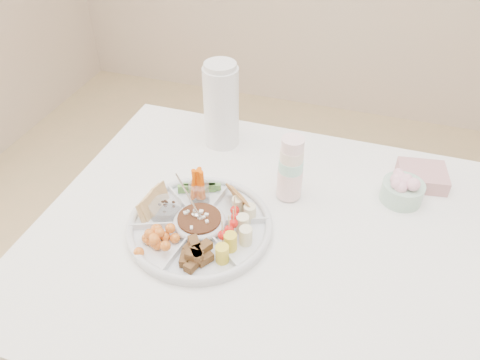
% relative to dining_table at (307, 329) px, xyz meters
% --- Properties ---
extents(dining_table, '(1.52, 1.02, 0.76)m').
position_rel_dining_table_xyz_m(dining_table, '(0.00, 0.00, 0.00)').
color(dining_table, white).
rests_on(dining_table, floor).
extents(party_tray, '(0.49, 0.49, 0.04)m').
position_rel_dining_table_xyz_m(party_tray, '(-0.32, -0.04, 0.40)').
color(party_tray, silver).
rests_on(party_tray, dining_table).
extents(bean_dip, '(0.15, 0.15, 0.04)m').
position_rel_dining_table_xyz_m(bean_dip, '(-0.32, -0.04, 0.41)').
color(bean_dip, '#462610').
rests_on(bean_dip, party_tray).
extents(tortillas, '(0.12, 0.12, 0.05)m').
position_rel_dining_table_xyz_m(tortillas, '(-0.24, 0.06, 0.42)').
color(tortillas, tan).
rests_on(tortillas, party_tray).
extents(carrot_cucumber, '(0.15, 0.15, 0.10)m').
position_rel_dining_table_xyz_m(carrot_cucumber, '(-0.37, 0.08, 0.44)').
color(carrot_cucumber, '#ED5702').
rests_on(carrot_cucumber, party_tray).
extents(pita_raisins, '(0.16, 0.16, 0.07)m').
position_rel_dining_table_xyz_m(pita_raisins, '(-0.45, -0.02, 0.42)').
color(pita_raisins, tan).
rests_on(pita_raisins, party_tray).
extents(cherries, '(0.15, 0.15, 0.05)m').
position_rel_dining_table_xyz_m(cherries, '(-0.40, -0.14, 0.42)').
color(cherries, orange).
rests_on(cherries, party_tray).
extents(granola_chunks, '(0.14, 0.14, 0.05)m').
position_rel_dining_table_xyz_m(granola_chunks, '(-0.27, -0.16, 0.42)').
color(granola_chunks, brown).
rests_on(granola_chunks, party_tray).
extents(banana_tomato, '(0.14, 0.14, 0.09)m').
position_rel_dining_table_xyz_m(banana_tomato, '(-0.19, -0.06, 0.44)').
color(banana_tomato, '#D8CA67').
rests_on(banana_tomato, party_tray).
extents(cup_stack, '(0.08, 0.08, 0.20)m').
position_rel_dining_table_xyz_m(cup_stack, '(-0.13, 0.17, 0.48)').
color(cup_stack, beige).
rests_on(cup_stack, dining_table).
extents(thermos, '(0.11, 0.11, 0.29)m').
position_rel_dining_table_xyz_m(thermos, '(-0.40, 0.36, 0.52)').
color(thermos, white).
rests_on(thermos, dining_table).
extents(flower_bowl, '(0.13, 0.13, 0.09)m').
position_rel_dining_table_xyz_m(flower_bowl, '(0.18, 0.25, 0.42)').
color(flower_bowl, '#8CB2A0').
rests_on(flower_bowl, dining_table).
extents(napkin_stack, '(0.15, 0.14, 0.05)m').
position_rel_dining_table_xyz_m(napkin_stack, '(0.24, 0.35, 0.40)').
color(napkin_stack, '#C78B8D').
rests_on(napkin_stack, dining_table).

